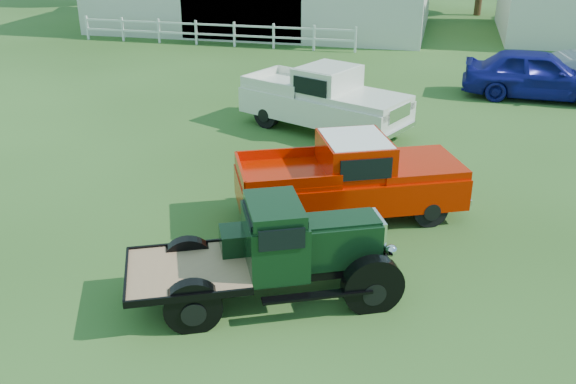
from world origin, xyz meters
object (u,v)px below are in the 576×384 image
(red_pickup, at_px, (349,177))
(white_pickup, at_px, (324,99))
(misc_car_blue, at_px, (538,74))
(vintage_flatbed, at_px, (269,251))

(red_pickup, height_order, white_pickup, white_pickup)
(white_pickup, bearing_deg, misc_car_blue, 62.44)
(white_pickup, distance_m, misc_car_blue, 8.68)
(vintage_flatbed, bearing_deg, misc_car_blue, 43.36)
(vintage_flatbed, relative_size, white_pickup, 0.87)
(red_pickup, xyz_separation_m, misc_car_blue, (5.17, 11.16, -0.05))
(red_pickup, bearing_deg, white_pickup, 81.92)
(vintage_flatbed, distance_m, misc_car_blue, 15.95)
(vintage_flatbed, bearing_deg, red_pickup, 51.97)
(red_pickup, xyz_separation_m, white_pickup, (-1.64, 5.78, 0.06))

